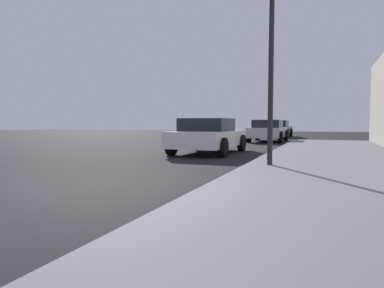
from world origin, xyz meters
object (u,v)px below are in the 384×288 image
Objects in this scene: street_lamp at (272,27)px; car_green at (277,129)px; car_white at (209,136)px; car_silver at (268,131)px.

street_lamp is 19.36m from car_green.
street_lamp is at bearing -54.11° from car_white.
car_white is (-2.81, 3.89, -2.64)m from street_lamp.
street_lamp is at bearing -80.71° from car_silver.
street_lamp is 1.03× the size of car_green.
car_silver is at bearing 84.64° from car_white.
car_white is 15.15m from car_green.
street_lamp reaches higher than car_green.
car_green is at bearing 93.41° from car_silver.
street_lamp is 5.48m from car_white.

